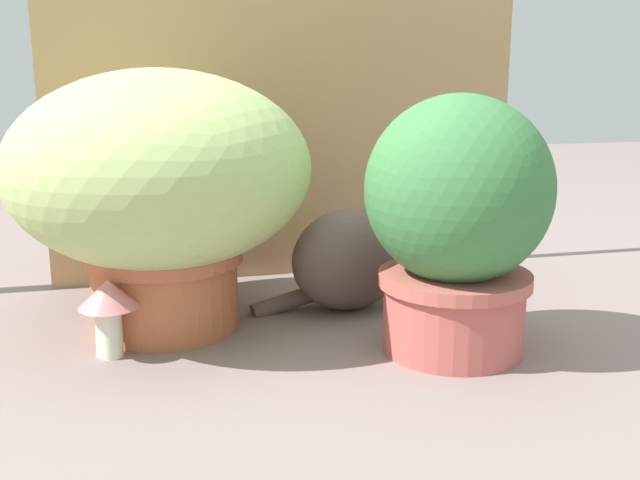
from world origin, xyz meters
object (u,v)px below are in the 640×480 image
at_px(grass_planter, 160,181).
at_px(leafy_planter, 457,218).
at_px(mushroom_ornament_pink, 109,301).
at_px(cat, 357,253).
at_px(mushroom_ornament_red, 102,308).

distance_m(grass_planter, leafy_planter, 0.57).
height_order(grass_planter, mushroom_ornament_pink, grass_planter).
bearing_deg(mushroom_ornament_pink, grass_planter, 53.64).
distance_m(leafy_planter, cat, 0.33).
height_order(leafy_planter, mushroom_ornament_pink, leafy_planter).
bearing_deg(leafy_planter, mushroom_ornament_pink, 169.90).
relative_size(mushroom_ornament_pink, mushroom_ornament_red, 1.10).
relative_size(leafy_planter, mushroom_ornament_red, 3.56).
xyz_separation_m(mushroom_ornament_pink, mushroom_ornament_red, (-0.01, 0.01, -0.01)).
xyz_separation_m(grass_planter, mushroom_ornament_pink, (-0.10, -0.14, -0.19)).
distance_m(grass_planter, cat, 0.44).
relative_size(grass_planter, leafy_planter, 1.25).
relative_size(leafy_planter, mushroom_ornament_pink, 3.23).
bearing_deg(grass_planter, cat, 4.52).
xyz_separation_m(leafy_planter, cat, (-0.10, 0.28, -0.13)).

